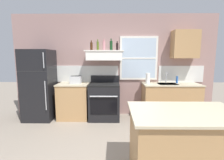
% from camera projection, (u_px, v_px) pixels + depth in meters
% --- Properties ---
extents(back_wall, '(5.40, 0.11, 2.70)m').
position_uv_depth(back_wall, '(115.00, 66.00, 4.39)').
color(back_wall, gray).
rests_on(back_wall, ground_plane).
extents(refrigerator, '(0.70, 0.72, 1.76)m').
position_uv_depth(refrigerator, '(39.00, 85.00, 4.10)').
color(refrigerator, black).
rests_on(refrigerator, ground_plane).
extents(counter_left_of_stove, '(0.79, 0.63, 0.91)m').
position_uv_depth(counter_left_of_stove, '(74.00, 101.00, 4.21)').
color(counter_left_of_stove, tan).
rests_on(counter_left_of_stove, ground_plane).
extents(toaster, '(0.30, 0.20, 0.19)m').
position_uv_depth(toaster, '(76.00, 80.00, 4.16)').
color(toaster, silver).
rests_on(toaster, counter_left_of_stove).
extents(stove_range, '(0.76, 0.69, 1.09)m').
position_uv_depth(stove_range, '(105.00, 101.00, 4.16)').
color(stove_range, black).
rests_on(stove_range, ground_plane).
extents(range_hood_shelf, '(0.96, 0.52, 0.24)m').
position_uv_depth(range_hood_shelf, '(104.00, 55.00, 4.10)').
color(range_hood_shelf, white).
extents(bottle_brown_stout, '(0.06, 0.06, 0.25)m').
position_uv_depth(bottle_brown_stout, '(91.00, 46.00, 4.04)').
color(bottle_brown_stout, '#381E0F').
rests_on(bottle_brown_stout, range_hood_shelf).
extents(bottle_olive_oil_square, '(0.06, 0.06, 0.28)m').
position_uv_depth(bottle_olive_oil_square, '(98.00, 46.00, 4.12)').
color(bottle_olive_oil_square, '#4C601E').
rests_on(bottle_olive_oil_square, range_hood_shelf).
extents(bottle_rose_pink, '(0.07, 0.07, 0.29)m').
position_uv_depth(bottle_rose_pink, '(104.00, 46.00, 4.03)').
color(bottle_rose_pink, '#C67F84').
rests_on(bottle_rose_pink, range_hood_shelf).
extents(bottle_dark_green_wine, '(0.07, 0.07, 0.29)m').
position_uv_depth(bottle_dark_green_wine, '(111.00, 46.00, 4.08)').
color(bottle_dark_green_wine, '#143819').
rests_on(bottle_dark_green_wine, range_hood_shelf).
extents(bottle_balsamic_dark, '(0.06, 0.06, 0.23)m').
position_uv_depth(bottle_balsamic_dark, '(117.00, 47.00, 4.04)').
color(bottle_balsamic_dark, black).
rests_on(bottle_balsamic_dark, range_hood_shelf).
extents(counter_right_with_sink, '(1.43, 0.63, 0.91)m').
position_uv_depth(counter_right_with_sink, '(170.00, 101.00, 4.18)').
color(counter_right_with_sink, tan).
rests_on(counter_right_with_sink, ground_plane).
extents(sink_faucet, '(0.03, 0.17, 0.28)m').
position_uv_depth(sink_faucet, '(166.00, 76.00, 4.19)').
color(sink_faucet, silver).
rests_on(sink_faucet, counter_right_with_sink).
extents(paper_towel_roll, '(0.11, 0.11, 0.27)m').
position_uv_depth(paper_towel_roll, '(148.00, 78.00, 4.10)').
color(paper_towel_roll, white).
rests_on(paper_towel_roll, counter_right_with_sink).
extents(dish_soap_bottle, '(0.06, 0.06, 0.18)m').
position_uv_depth(dish_soap_bottle, '(177.00, 80.00, 4.20)').
color(dish_soap_bottle, blue).
rests_on(dish_soap_bottle, counter_right_with_sink).
extents(kitchen_island, '(1.40, 0.90, 0.91)m').
position_uv_depth(kitchen_island, '(185.00, 145.00, 2.07)').
color(kitchen_island, tan).
rests_on(kitchen_island, ground_plane).
extents(upper_cabinet_right, '(0.64, 0.32, 0.70)m').
position_uv_depth(upper_cabinet_right, '(185.00, 44.00, 4.11)').
color(upper_cabinet_right, tan).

